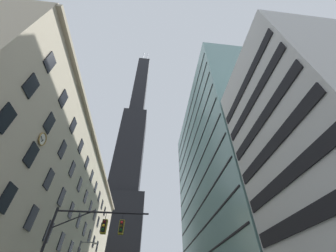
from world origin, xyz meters
TOP-DOWN VIEW (x-y plane):
  - station_building at (-19.76, 24.94)m, footprint 18.18×61.89m
  - dark_skyscraper at (-12.70, 92.00)m, footprint 23.58×23.58m
  - parking_structure at (17.56, -1.35)m, footprint 13.30×13.31m
  - glass_office_midrise at (20.56, 26.10)m, footprint 19.22×40.58m
  - traffic_signal_mast at (-4.00, 3.51)m, footprint 7.72×0.63m

SIDE VIEW (x-z plane):
  - traffic_signal_mast at x=-4.00m, z-range 1.75..9.35m
  - parking_structure at x=17.56m, z-range 0.00..25.85m
  - station_building at x=-19.76m, z-range -0.02..26.55m
  - glass_office_midrise at x=20.56m, z-range 0.00..48.47m
  - dark_skyscraper at x=-12.70m, z-range -41.18..165.81m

